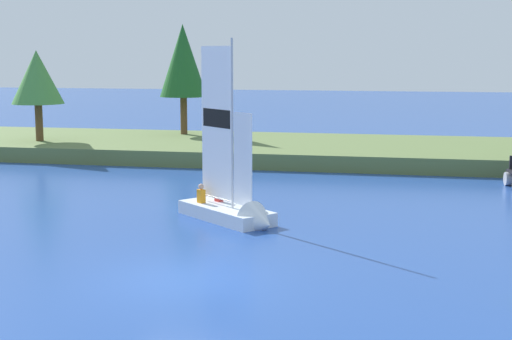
# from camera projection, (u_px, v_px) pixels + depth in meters

# --- Properties ---
(ground_plane) EXTENTS (200.00, 200.00, 0.00)m
(ground_plane) POSITION_uv_depth(u_px,v_px,m) (185.00, 280.00, 19.27)
(ground_plane) COLOR #234793
(shore_bank) EXTENTS (80.00, 10.38, 0.82)m
(shore_bank) POSITION_uv_depth(u_px,v_px,m) (306.00, 150.00, 41.93)
(shore_bank) COLOR #5B703D
(shore_bank) RESTS_ON ground
(shoreline_tree_left) EXTENTS (2.93, 2.93, 5.12)m
(shoreline_tree_left) POSITION_uv_depth(u_px,v_px,m) (37.00, 78.00, 42.23)
(shoreline_tree_left) COLOR brown
(shoreline_tree_left) RESTS_ON shore_bank
(shoreline_tree_midleft) EXTENTS (2.89, 2.89, 6.71)m
(shoreline_tree_midleft) POSITION_uv_depth(u_px,v_px,m) (183.00, 61.00, 45.65)
(shoreline_tree_midleft) COLOR brown
(shoreline_tree_midleft) RESTS_ON shore_bank
(sailboat) EXTENTS (4.26, 3.93, 6.70)m
(sailboat) POSITION_uv_depth(u_px,v_px,m) (237.00, 208.00, 25.70)
(sailboat) COLOR silver
(sailboat) RESTS_ON ground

